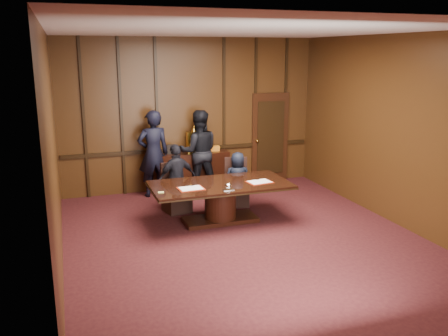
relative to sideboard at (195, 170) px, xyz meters
name	(u,v)px	position (x,y,z in m)	size (l,w,h in m)	color
room	(247,141)	(0.07, -3.12, 1.24)	(7.00, 7.04, 3.50)	black
sideboard	(195,170)	(0.00, 0.00, 0.00)	(1.60, 0.45, 1.54)	black
conference_table	(220,196)	(-0.11, -2.24, 0.02)	(2.62, 1.32, 0.76)	black
folder_left	(191,189)	(-0.74, -2.42, 0.28)	(0.48, 0.36, 0.02)	#99240E
folder_right	(260,182)	(0.61, -2.41, 0.28)	(0.50, 0.39, 0.02)	#99240E
inkstand	(228,187)	(-0.11, -2.69, 0.33)	(0.20, 0.14, 0.12)	white
notepad	(161,192)	(-1.30, -2.48, 0.28)	(0.10, 0.07, 0.01)	#DADC6B
chair_left	(176,197)	(-0.77, -1.36, -0.19)	(0.57, 0.57, 0.99)	black
chair_right	(237,191)	(0.54, -1.36, -0.19)	(0.58, 0.58, 0.99)	black
signatory_left	(177,179)	(-0.76, -1.44, 0.22)	(0.82, 0.34, 1.40)	black
signatory_right	(238,179)	(0.54, -1.44, 0.09)	(0.56, 0.37, 1.16)	black
witness_left	(153,154)	(-0.99, -0.16, 0.49)	(0.71, 0.47, 1.94)	black
witness_right	(199,151)	(0.06, -0.16, 0.47)	(0.92, 0.72, 1.90)	black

